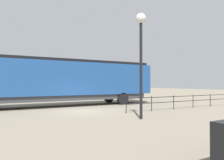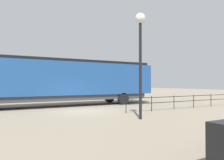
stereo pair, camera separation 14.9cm
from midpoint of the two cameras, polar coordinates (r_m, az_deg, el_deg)
The scene contains 4 objects.
ground_plane at distance 15.84m, azimuth -6.91°, elevation -8.10°, with size 120.00×120.00×0.00m, color gray.
locomotive at distance 19.51m, azimuth -12.17°, elevation -0.01°, with size 2.98×17.99×4.05m.
lamp_post at distance 12.45m, azimuth 7.77°, elevation 10.35°, with size 0.58×0.58×5.92m.
platform_fence at distance 18.19m, azimuth 18.58°, elevation -4.91°, with size 0.05×10.99×1.06m.
Camera 2 is at (14.55, -5.95, 1.98)m, focal length 34.90 mm.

